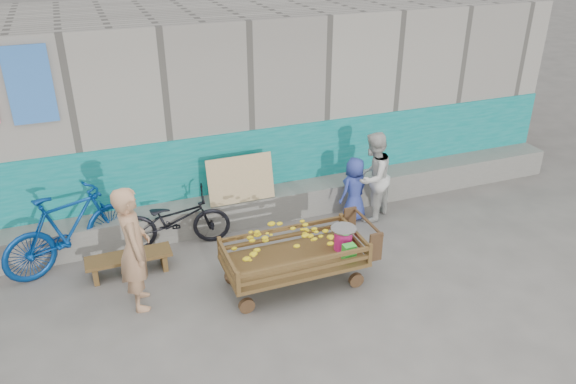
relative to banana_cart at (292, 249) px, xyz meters
name	(u,v)px	position (x,y,z in m)	size (l,w,h in m)	color
ground	(272,317)	(-0.45, -0.52, -0.56)	(80.00, 80.00, 0.00)	#57534F
building_wall	(191,103)	(-0.45, 3.53, 0.91)	(12.00, 3.50, 3.00)	gray
banana_cart	(292,249)	(0.00, 0.00, 0.00)	(1.94, 0.89, 0.83)	brown
bench	(129,260)	(-1.92, 1.03, -0.35)	(1.12, 0.34, 0.28)	brown
vendor_man	(134,248)	(-1.87, 0.32, 0.24)	(0.58, 0.38, 1.60)	tan
woman	(373,177)	(1.82, 1.23, 0.15)	(0.69, 0.54, 1.42)	beige
child	(354,189)	(1.55, 1.31, -0.04)	(0.50, 0.33, 1.03)	#2F3E95
bicycle_dark	(174,220)	(-1.20, 1.53, -0.14)	(0.55, 1.58, 0.83)	black
bicycle_blue	(70,229)	(-2.59, 1.53, 0.00)	(0.52, 1.84, 1.11)	navy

